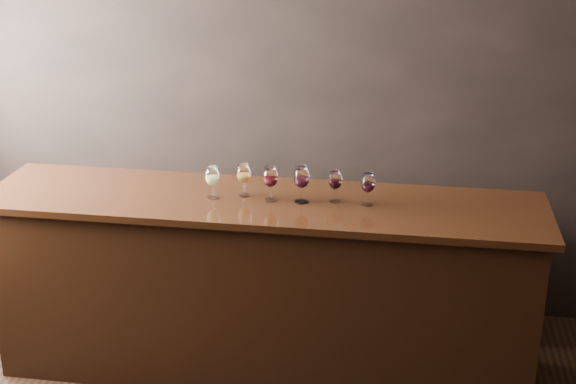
# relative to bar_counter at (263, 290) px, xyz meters

# --- Properties ---
(room_shell) EXTENTS (5.02, 4.52, 2.81)m
(room_shell) POSITION_rel_bar_counter_xyz_m (-0.20, -1.24, 1.28)
(room_shell) COLOR black
(room_shell) RESTS_ON ground
(bar_counter) EXTENTS (3.02, 0.68, 1.06)m
(bar_counter) POSITION_rel_bar_counter_xyz_m (0.00, 0.00, 0.00)
(bar_counter) COLOR black
(bar_counter) RESTS_ON ground
(bar_top) EXTENTS (3.13, 0.75, 0.04)m
(bar_top) POSITION_rel_bar_counter_xyz_m (0.00, 0.00, 0.55)
(bar_top) COLOR black
(bar_top) RESTS_ON bar_counter
(back_bar_shelf) EXTENTS (2.28, 0.40, 0.82)m
(back_bar_shelf) POSITION_rel_bar_counter_xyz_m (-0.00, 0.68, -0.12)
(back_bar_shelf) COLOR black
(back_bar_shelf) RESTS_ON ground
(glass_white) EXTENTS (0.08, 0.08, 0.19)m
(glass_white) POSITION_rel_bar_counter_xyz_m (-0.27, -0.02, 0.69)
(glass_white) COLOR white
(glass_white) RESTS_ON bar_top
(glass_amber) EXTENTS (0.08, 0.08, 0.18)m
(glass_amber) POSITION_rel_bar_counter_xyz_m (-0.11, 0.04, 0.69)
(glass_amber) COLOR white
(glass_amber) RESTS_ON bar_top
(glass_red_a) EXTENTS (0.08, 0.08, 0.20)m
(glass_red_a) POSITION_rel_bar_counter_xyz_m (0.05, -0.01, 0.70)
(glass_red_a) COLOR white
(glass_red_a) RESTS_ON bar_top
(glass_red_b) EXTENTS (0.09, 0.09, 0.21)m
(glass_red_b) POSITION_rel_bar_counter_xyz_m (0.22, -0.01, 0.71)
(glass_red_b) COLOR white
(glass_red_b) RESTS_ON bar_top
(glass_red_c) EXTENTS (0.08, 0.08, 0.18)m
(glass_red_c) POSITION_rel_bar_counter_xyz_m (0.40, 0.03, 0.69)
(glass_red_c) COLOR white
(glass_red_c) RESTS_ON bar_top
(glass_red_d) EXTENTS (0.08, 0.08, 0.18)m
(glass_red_d) POSITION_rel_bar_counter_xyz_m (0.58, 0.00, 0.69)
(glass_red_d) COLOR white
(glass_red_d) RESTS_ON bar_top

